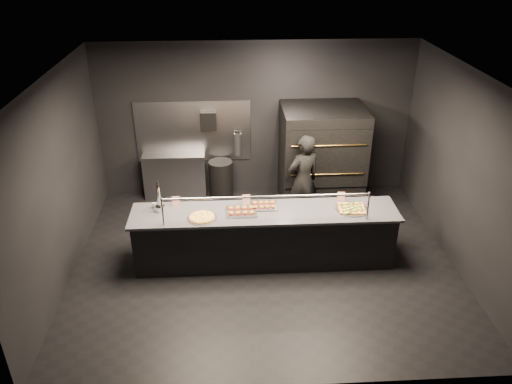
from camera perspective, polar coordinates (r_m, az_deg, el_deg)
room at (r=7.40m, az=0.84°, el=1.80°), size 6.04×6.00×3.00m
service_counter at (r=7.87m, az=0.99°, el=-5.12°), size 4.10×0.78×1.37m
pizza_oven at (r=9.44m, az=7.47°, el=4.01°), size 1.50×1.23×1.91m
prep_shelf at (r=9.94m, az=-9.24°, el=1.87°), size 1.20×0.35×0.90m
towel_dispenser at (r=9.53m, az=-5.48°, el=8.14°), size 0.30×0.20×0.35m
fire_extinguisher at (r=9.71m, az=-2.09°, el=5.53°), size 0.14×0.14×0.51m
beer_tap at (r=7.71m, az=-10.98°, el=-1.11°), size 0.14×0.20×0.55m
round_pizza at (r=7.49m, az=-6.18°, el=-2.90°), size 0.45×0.45×0.03m
slider_tray_a at (r=7.59m, az=-1.69°, el=-2.19°), size 0.47×0.35×0.07m
slider_tray_b at (r=7.75m, az=0.93°, el=-1.54°), size 0.42×0.31×0.06m
square_pizza at (r=7.81m, az=10.88°, el=-1.87°), size 0.50×0.50×0.05m
condiment_jar at (r=7.86m, az=-11.36°, el=-1.51°), size 0.13×0.05×0.09m
tent_cards at (r=7.83m, az=-0.13°, el=-0.78°), size 2.72×0.04×0.15m
trash_bin at (r=9.82m, az=-4.01°, el=1.43°), size 0.46×0.46×0.77m
worker at (r=8.76m, az=5.41°, el=1.31°), size 0.73×0.63×1.70m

